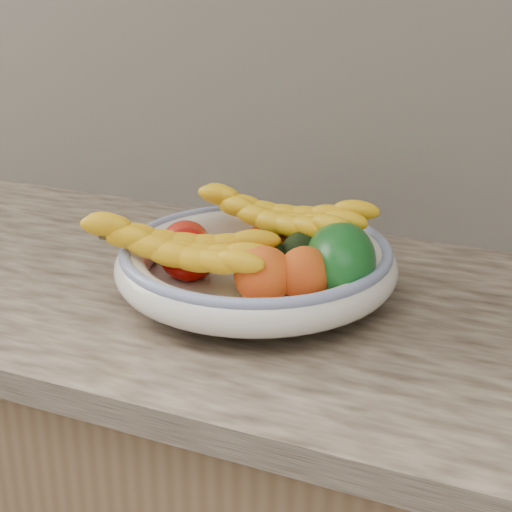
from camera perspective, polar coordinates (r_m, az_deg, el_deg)
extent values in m
cube|color=tan|center=(1.13, 0.41, -3.43)|extent=(2.44, 0.66, 0.04)
cube|color=beige|center=(1.33, 5.86, 12.50)|extent=(2.40, 0.02, 0.50)
cylinder|color=white|center=(1.10, 0.00, -2.52)|extent=(0.13, 0.13, 0.02)
cylinder|color=white|center=(1.09, 0.00, -1.85)|extent=(0.32, 0.32, 0.01)
torus|color=white|center=(1.08, 0.00, -0.59)|extent=(0.39, 0.39, 0.05)
torus|color=#364C98|center=(1.08, 0.00, 0.49)|extent=(0.37, 0.37, 0.02)
ellipsoid|color=#E75804|center=(1.18, 0.83, 1.56)|extent=(0.07, 0.07, 0.05)
ellipsoid|color=#FF5C05|center=(1.15, 2.45, 1.12)|extent=(0.07, 0.07, 0.05)
ellipsoid|color=#E45904|center=(1.14, 1.32, 0.81)|extent=(0.07, 0.07, 0.05)
ellipsoid|color=red|center=(1.13, -5.15, 1.01)|extent=(0.08, 0.08, 0.06)
ellipsoid|color=#A40401|center=(1.08, -4.93, 0.10)|extent=(0.09, 0.09, 0.07)
ellipsoid|color=black|center=(1.07, 0.40, -0.03)|extent=(0.10, 0.11, 0.06)
ellipsoid|color=black|center=(1.09, 3.94, 0.31)|extent=(0.10, 0.12, 0.07)
ellipsoid|color=#0E4B16|center=(1.03, 6.17, -0.23)|extent=(0.17, 0.18, 0.12)
ellipsoid|color=orange|center=(1.00, 0.55, -1.42)|extent=(0.09, 0.09, 0.08)
ellipsoid|color=orange|center=(1.00, 3.59, -1.30)|extent=(0.08, 0.08, 0.07)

